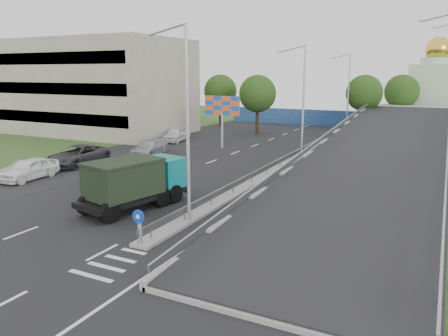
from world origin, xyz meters
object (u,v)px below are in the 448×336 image
Objects in this scene: parked_car_b at (26,170)px; parked_car_e at (176,134)px; lamp_post_near at (184,115)px; billboard at (222,109)px; lamp_post_far at (347,89)px; church at (434,90)px; parked_car_a at (29,169)px; parked_car_c at (77,155)px; parked_car_d at (150,148)px; sign_bollard at (139,227)px; dump_truck at (136,181)px; lamp_post_mid at (302,96)px.

parked_car_b is 0.88× the size of parked_car_e.
lamp_post_near is 1.83× the size of billboard.
church reaches higher than lamp_post_far.
billboard is 1.16× the size of parked_car_a.
parked_car_c is (-0.27, 5.53, 0.14)m from parked_car_b.
parked_car_e reaches higher than parked_car_d.
parked_car_a is 0.97× the size of parked_car_e.
billboard is at bearing 112.49° from lamp_post_near.
parked_car_e is at bearing 124.14° from lamp_post_near.
lamp_post_far is at bearing 63.52° from parked_car_a.
sign_bollard is 0.30× the size of billboard.
dump_truck reaches higher than sign_bollard.
sign_bollard is 17.07m from parked_car_a.
sign_bollard reaches higher than parked_car_e.
lamp_post_near is 1.65× the size of parked_car_c.
lamp_post_near is at bearing -64.95° from parked_car_e.
dump_truck is 25.46m from parked_car_e.
parked_car_c reaches higher than parked_car_e.
parked_car_e is at bearing -130.36° from church.
lamp_post_near reaches higher than parked_car_e.
lamp_post_near is 1.40× the size of dump_truck.
parked_car_c is 14.99m from parked_car_e.
church is 2.70× the size of parked_car_d.
church is at bearing 40.54° from parked_car_e.
parked_car_d is at bearing 63.61° from parked_car_c.
church is 57.17m from parked_car_a.
billboard is 1.08× the size of parked_car_d.
parked_car_d is at bearing -82.86° from parked_car_e.
parked_car_b is (-16.08, -36.95, -5.10)m from lamp_post_far.
dump_truck is (-14.00, -52.95, -3.64)m from church.
billboard is 21.68m from dump_truck.
parked_car_b is at bearing -113.51° from lamp_post_far.
lamp_post_near reaches higher than dump_truck.
lamp_post_mid reaches higher than dump_truck.
parked_car_e is at bearing 85.10° from parked_car_c.
church reaches higher than parked_car_d.
billboard is at bearing 58.18° from parked_car_c.
parked_car_e is (-11.87, 22.51, -0.83)m from dump_truck.
lamp_post_mid is 2.12× the size of parked_car_a.
billboard is (-9.11, 2.00, -1.62)m from lamp_post_mid.
billboard is (-9.00, 25.83, 3.15)m from sign_bollard.
parked_car_a is at bearing 13.91° from parked_car_b.
parked_car_c is at bearing -120.28° from parked_car_d.
billboard is at bearing 49.49° from parked_car_d.
church is 2.51× the size of billboard.
dump_truck is (-4.00, 4.88, 0.63)m from sign_bollard.
parked_car_e is (-6.87, 1.56, -3.35)m from billboard.
lamp_post_near is 1.00× the size of lamp_post_mid.
church is at bearing 80.19° from sign_bollard.
lamp_post_mid reaches higher than billboard.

